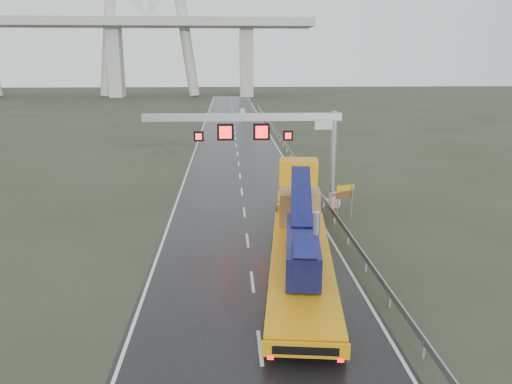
{
  "coord_description": "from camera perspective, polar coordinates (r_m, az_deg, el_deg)",
  "views": [
    {
      "loc": [
        -1.14,
        -19.22,
        10.85
      ],
      "look_at": [
        0.52,
        9.77,
        3.2
      ],
      "focal_mm": 35.0,
      "sensor_mm": 36.0,
      "label": 1
    }
  ],
  "objects": [
    {
      "name": "exit_sign_pair",
      "position": [
        35.79,
        10.15,
        -0.29
      ],
      "size": [
        1.35,
        0.53,
        2.43
      ],
      "rotation": [
        0.0,
        0.0,
        0.34
      ],
      "color": "#95979D",
      "rests_on": "ground"
    },
    {
      "name": "road",
      "position": [
        60.21,
        -2.14,
        4.38
      ],
      "size": [
        11.0,
        200.0,
        0.02
      ],
      "primitive_type": "cube",
      "color": "black",
      "rests_on": "ground"
    },
    {
      "name": "striped_barrier",
      "position": [
        38.35,
        8.92,
        -0.91
      ],
      "size": [
        0.82,
        0.65,
        1.22
      ],
      "primitive_type": "cube",
      "rotation": [
        0.0,
        0.0,
        0.44
      ],
      "color": "red",
      "rests_on": "ground"
    },
    {
      "name": "sign_gantry",
      "position": [
        37.72,
        1.71,
        6.78
      ],
      "size": [
        14.9,
        1.2,
        7.42
      ],
      "color": "#A4A4A0",
      "rests_on": "ground"
    },
    {
      "name": "heavy_haul_truck",
      "position": [
        29.23,
        5.04,
        -3.17
      ],
      "size": [
        5.47,
        20.83,
        4.85
      ],
      "rotation": [
        0.0,
        0.0,
        -0.12
      ],
      "color": "orange",
      "rests_on": "ground"
    },
    {
      "name": "ground",
      "position": [
        22.1,
        0.11,
        -14.64
      ],
      "size": [
        400.0,
        400.0,
        0.0
      ],
      "primitive_type": "plane",
      "color": "#2B3022",
      "rests_on": "ground"
    },
    {
      "name": "guardrail",
      "position": [
        50.77,
        5.0,
        3.18
      ],
      "size": [
        0.2,
        140.0,
        1.4
      ],
      "primitive_type": null,
      "color": "gray",
      "rests_on": "ground"
    }
  ]
}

